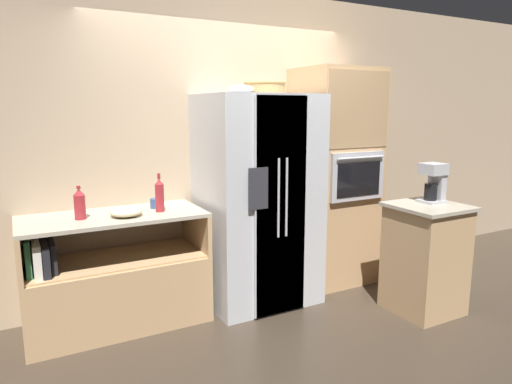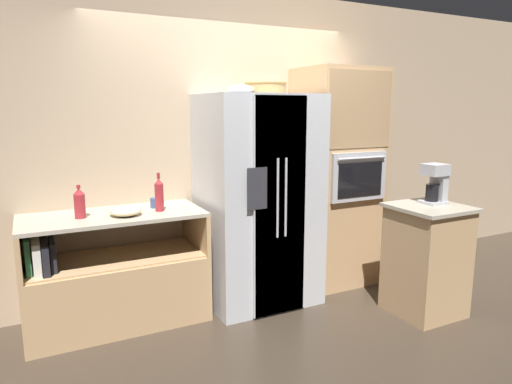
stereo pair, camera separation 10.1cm
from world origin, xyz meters
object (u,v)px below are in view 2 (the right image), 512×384
at_px(refrigerator, 258,200).
at_px(wall_oven, 337,177).
at_px(bottle_tall, 159,195).
at_px(mug, 156,203).
at_px(fruit_bowl, 241,89).
at_px(mixing_bowl, 126,211).
at_px(wicker_basket, 266,87).
at_px(coffee_maker, 436,182).
at_px(bottle_short, 80,203).

distance_m(refrigerator, wall_oven, 0.92).
relative_size(wall_oven, bottle_tall, 6.77).
xyz_separation_m(wall_oven, mug, (-1.79, 0.09, -0.10)).
bearing_deg(fruit_bowl, wall_oven, 4.85).
xyz_separation_m(wall_oven, fruit_bowl, (-1.08, -0.09, 0.83)).
bearing_deg(mixing_bowl, wicker_basket, 3.04).
xyz_separation_m(mug, coffee_maker, (2.12, -1.02, 0.17)).
height_order(refrigerator, fruit_bowl, fruit_bowl).
distance_m(wicker_basket, mixing_bowl, 1.59).
bearing_deg(refrigerator, mixing_bowl, -179.14).
height_order(wall_oven, mixing_bowl, wall_oven).
height_order(fruit_bowl, mug, fruit_bowl).
bearing_deg(mug, coffee_maker, -25.78).
relative_size(fruit_bowl, mixing_bowl, 0.92).
bearing_deg(bottle_short, bottle_tall, -3.41).
relative_size(refrigerator, bottle_short, 7.28).
distance_m(fruit_bowl, coffee_maker, 1.81).
distance_m(wall_oven, wicker_basket, 1.18).
xyz_separation_m(bottle_short, mug, (0.61, 0.11, -0.08)).
xyz_separation_m(wall_oven, bottle_short, (-2.40, -0.02, -0.03)).
height_order(refrigerator, bottle_short, refrigerator).
xyz_separation_m(refrigerator, bottle_short, (-1.49, 0.06, 0.10)).
relative_size(mug, coffee_maker, 0.35).
bearing_deg(bottle_tall, mixing_bowl, -172.08).
bearing_deg(wicker_basket, mug, 173.23).
relative_size(bottle_tall, bottle_short, 1.22).
bearing_deg(mixing_bowl, coffee_maker, -19.26).
xyz_separation_m(mug, mixing_bowl, (-0.29, -0.18, -0.00)).
bearing_deg(bottle_short, refrigerator, -2.20).
relative_size(refrigerator, bottle_tall, 5.95).
height_order(fruit_bowl, coffee_maker, fruit_bowl).
bearing_deg(bottle_short, wall_oven, 0.45).
relative_size(fruit_bowl, mug, 1.88).
bearing_deg(refrigerator, coffee_maker, -34.69).
xyz_separation_m(fruit_bowl, mixing_bowl, (-0.99, -0.00, -0.94)).
height_order(refrigerator, wall_oven, wall_oven).
distance_m(wicker_basket, coffee_maker, 1.66).
distance_m(bottle_tall, bottle_short, 0.60).
bearing_deg(refrigerator, mug, 169.32).
bearing_deg(mug, mixing_bowl, -147.27).
distance_m(refrigerator, fruit_bowl, 0.98).
distance_m(wicker_basket, bottle_tall, 1.31).
xyz_separation_m(wall_oven, wicker_basket, (-0.81, -0.03, 0.86)).
bearing_deg(mixing_bowl, wall_oven, 2.57).
bearing_deg(bottle_short, fruit_bowl, -3.18).
bearing_deg(mixing_bowl, bottle_short, 167.00).
distance_m(wicker_basket, mug, 1.38).
height_order(bottle_short, mug, bottle_short).
xyz_separation_m(refrigerator, coffee_maker, (1.24, -0.86, 0.20)).
bearing_deg(refrigerator, bottle_tall, 178.63).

